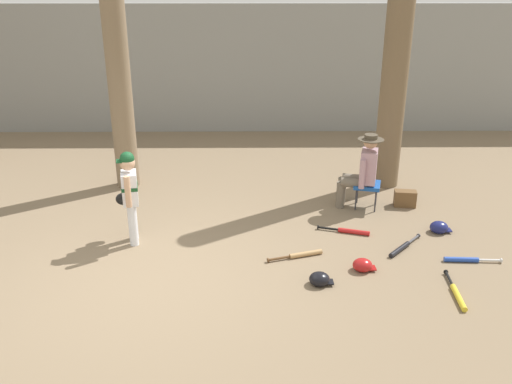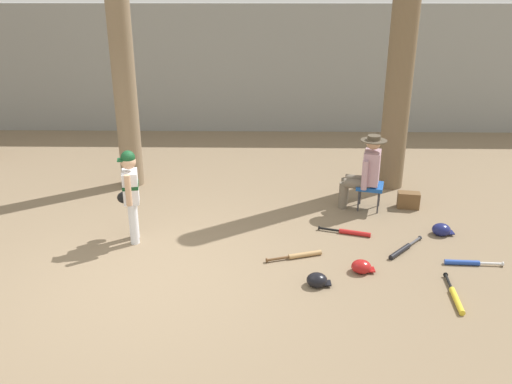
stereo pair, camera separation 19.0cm
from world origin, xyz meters
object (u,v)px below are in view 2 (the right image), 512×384
(bat_wood_tan, at_px, (301,255))
(bat_red_barrel, at_px, (351,232))
(tree_near_player, at_px, (118,8))
(bat_blue_youth, at_px, (467,263))
(folding_stool, at_px, (370,187))
(seated_spectator, at_px, (365,170))
(bat_yellow_trainer, at_px, (455,298))
(batting_helmet_red, at_px, (361,267))
(batting_helmet_navy, at_px, (441,230))
(tree_behind_spectator, at_px, (401,67))
(handbag_beside_stool, at_px, (408,200))
(bat_black_composite, at_px, (402,250))
(batting_helmet_black, at_px, (317,280))
(young_ballplayer, at_px, (130,190))

(bat_wood_tan, height_order, bat_red_barrel, same)
(tree_near_player, distance_m, bat_blue_youth, 6.42)
(folding_stool, relative_size, seated_spectator, 0.41)
(bat_yellow_trainer, xyz_separation_m, batting_helmet_red, (-0.96, 0.62, 0.04))
(batting_helmet_red, height_order, batting_helmet_navy, batting_helmet_navy)
(tree_behind_spectator, xyz_separation_m, bat_blue_youth, (0.38, -2.84, -2.03))
(bat_wood_tan, distance_m, bat_blue_youth, 2.11)
(handbag_beside_stool, xyz_separation_m, bat_wood_tan, (-1.81, -1.69, -0.10))
(bat_red_barrel, bearing_deg, batting_helmet_red, -91.28)
(folding_stool, height_order, bat_black_composite, folding_stool)
(bat_black_composite, xyz_separation_m, batting_helmet_red, (-0.64, -0.54, 0.04))
(bat_wood_tan, xyz_separation_m, batting_helmet_black, (0.15, -0.69, 0.04))
(tree_near_player, xyz_separation_m, young_ballplayer, (0.54, -2.22, -2.23))
(young_ballplayer, height_order, bat_wood_tan, young_ballplayer)
(seated_spectator, xyz_separation_m, bat_blue_youth, (1.03, -1.83, -0.61))
(folding_stool, distance_m, batting_helmet_navy, 1.30)
(batting_helmet_red, distance_m, batting_helmet_navy, 1.70)
(bat_red_barrel, bearing_deg, seated_spectator, 71.53)
(bat_blue_youth, relative_size, batting_helmet_red, 2.51)
(young_ballplayer, relative_size, batting_helmet_red, 4.47)
(bat_black_composite, height_order, bat_yellow_trainer, same)
(batting_helmet_red, bearing_deg, bat_yellow_trainer, -32.56)
(tree_behind_spectator, height_order, young_ballplayer, tree_behind_spectator)
(tree_behind_spectator, xyz_separation_m, young_ballplayer, (-4.02, -2.21, -1.32))
(tree_near_player, bearing_deg, handbag_beside_stool, -12.31)
(seated_spectator, height_order, bat_blue_youth, seated_spectator)
(handbag_beside_stool, xyz_separation_m, bat_red_barrel, (-1.06, -0.99, -0.10))
(bat_red_barrel, height_order, batting_helmet_navy, batting_helmet_navy)
(seated_spectator, distance_m, bat_wood_tan, 2.08)
(young_ballplayer, bearing_deg, bat_blue_youth, -8.24)
(handbag_beside_stool, distance_m, bat_blue_youth, 1.87)
(tree_near_player, relative_size, batting_helmet_black, 22.18)
(seated_spectator, bearing_deg, bat_yellow_trainer, -76.86)
(seated_spectator, distance_m, bat_red_barrel, 1.19)
(young_ballplayer, xyz_separation_m, bat_blue_youth, (4.40, -0.64, -0.71))
(folding_stool, height_order, batting_helmet_black, folding_stool)
(young_ballplayer, relative_size, folding_stool, 2.66)
(bat_red_barrel, distance_m, batting_helmet_black, 1.51)
(tree_behind_spectator, xyz_separation_m, batting_helmet_navy, (0.32, -1.96, -1.99))
(seated_spectator, distance_m, batting_helmet_navy, 1.47)
(seated_spectator, xyz_separation_m, batting_helmet_black, (-0.93, -2.35, -0.57))
(bat_black_composite, relative_size, bat_wood_tan, 0.86)
(young_ballplayer, xyz_separation_m, bat_yellow_trainer, (3.99, -1.45, -0.71))
(folding_stool, relative_size, bat_red_barrel, 0.67)
(bat_black_composite, bearing_deg, handbag_beside_stool, 73.64)
(bat_wood_tan, distance_m, bat_yellow_trainer, 1.95)
(tree_near_player, relative_size, bat_blue_youth, 8.87)
(seated_spectator, xyz_separation_m, batting_helmet_red, (-0.35, -2.03, -0.57))
(tree_near_player, relative_size, tree_behind_spectator, 1.36)
(bat_blue_youth, xyz_separation_m, bat_yellow_trainer, (-0.41, -0.81, 0.00))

